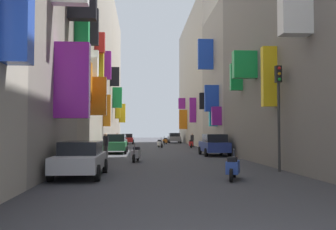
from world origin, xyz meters
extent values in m
plane|color=#38383D|center=(0.00, 30.00, 0.00)|extent=(140.00, 140.00, 0.00)
cube|color=blue|center=(-4.66, 5.57, 4.84)|extent=(0.68, 0.61, 2.68)
cube|color=red|center=(-4.51, 14.21, 4.18)|extent=(0.99, 0.40, 1.67)
cube|color=purple|center=(-4.31, 11.31, 3.85)|extent=(1.38, 0.50, 3.05)
cube|color=green|center=(-4.64, 15.86, 7.57)|extent=(0.72, 0.57, 2.90)
cube|color=#9E9384|center=(-8.00, 19.15, 8.89)|extent=(6.00, 4.91, 17.78)
cube|color=white|center=(-4.63, 20.23, 6.16)|extent=(0.73, 0.39, 1.62)
cube|color=orange|center=(-4.31, 18.93, 3.91)|extent=(1.38, 0.41, 2.30)
cube|color=orange|center=(-4.69, 17.86, 4.64)|extent=(0.61, 0.63, 2.22)
cube|color=white|center=(-4.62, 19.56, 5.07)|extent=(0.77, 0.59, 2.55)
cube|color=black|center=(-4.67, 20.67, 8.61)|extent=(0.67, 0.41, 2.39)
cube|color=#9E9384|center=(-8.00, 30.85, 8.92)|extent=(6.00, 18.50, 17.85)
cube|color=red|center=(-4.63, 24.28, 8.41)|extent=(0.75, 0.52, 1.50)
cube|color=yellow|center=(-4.70, 24.94, 6.37)|extent=(0.61, 0.64, 3.15)
cube|color=black|center=(-4.49, 38.68, 7.94)|extent=(1.01, 0.40, 2.14)
cube|color=orange|center=(-4.66, 30.90, 3.69)|extent=(0.68, 0.54, 2.91)
cube|color=purple|center=(-4.61, 29.91, 7.69)|extent=(0.78, 0.64, 2.50)
cube|color=#9E9384|center=(-8.00, 50.05, 9.35)|extent=(6.00, 19.89, 18.69)
cube|color=yellow|center=(-4.66, 47.17, 4.72)|extent=(0.69, 0.42, 2.49)
cube|color=yellow|center=(-4.50, 56.28, 4.65)|extent=(1.00, 0.54, 2.97)
cube|color=green|center=(-4.43, 42.34, 5.89)|extent=(1.14, 0.59, 2.50)
cube|color=yellow|center=(4.65, 13.75, 4.45)|extent=(0.69, 0.40, 2.91)
cube|color=green|center=(4.61, 19.89, 5.29)|extent=(0.78, 0.39, 1.72)
cube|color=green|center=(4.33, 16.90, 5.57)|extent=(1.34, 0.56, 1.54)
cube|color=white|center=(4.41, 9.99, 6.69)|extent=(1.19, 0.65, 2.37)
cube|color=gray|center=(8.00, 30.56, 6.44)|extent=(6.00, 10.18, 12.88)
cube|color=black|center=(4.47, 30.98, 4.62)|extent=(1.06, 0.54, 1.54)
cube|color=blue|center=(4.41, 27.42, 4.56)|extent=(1.17, 0.49, 2.23)
cube|color=#19B2BF|center=(4.65, 28.04, 3.06)|extent=(0.70, 0.50, 1.69)
cube|color=purple|center=(4.60, 26.33, 3.03)|extent=(0.79, 0.40, 1.52)
cube|color=blue|center=(4.31, 29.70, 8.78)|extent=(1.39, 0.37, 2.76)
cube|color=#B2A899|center=(8.00, 47.83, 8.80)|extent=(6.00, 24.35, 17.61)
cube|color=orange|center=(4.43, 49.19, 3.46)|extent=(1.14, 0.35, 2.73)
cube|color=purple|center=(4.62, 40.53, 4.29)|extent=(0.76, 0.45, 2.94)
cube|color=purple|center=(4.50, 51.45, 5.87)|extent=(1.00, 0.53, 1.60)
cube|color=navy|center=(3.87, 23.66, 0.65)|extent=(1.67, 4.15, 0.70)
cube|color=black|center=(3.87, 23.45, 1.29)|extent=(1.47, 2.32, 0.58)
cylinder|color=black|center=(3.03, 25.03, 0.30)|extent=(0.18, 0.60, 0.60)
cylinder|color=black|center=(4.70, 25.03, 0.30)|extent=(0.18, 0.60, 0.60)
cylinder|color=black|center=(3.03, 22.29, 0.30)|extent=(0.18, 0.60, 0.60)
cylinder|color=black|center=(4.70, 22.29, 0.30)|extent=(0.18, 0.60, 0.60)
cube|color=#236638|center=(-3.66, 26.91, 0.63)|extent=(1.85, 4.23, 0.66)
cube|color=black|center=(-3.66, 27.13, 1.25)|extent=(1.63, 2.37, 0.60)
cylinder|color=black|center=(-2.73, 25.52, 0.30)|extent=(0.18, 0.60, 0.60)
cylinder|color=black|center=(-4.58, 25.52, 0.30)|extent=(0.18, 0.60, 0.60)
cylinder|color=black|center=(-2.73, 28.31, 0.30)|extent=(0.18, 0.60, 0.60)
cylinder|color=black|center=(-4.58, 28.31, 0.30)|extent=(0.18, 0.60, 0.60)
cube|color=slate|center=(3.45, 52.50, 0.65)|extent=(1.67, 4.29, 0.70)
cube|color=black|center=(3.45, 52.28, 1.25)|extent=(1.47, 2.40, 0.52)
cylinder|color=black|center=(2.62, 53.91, 0.30)|extent=(0.18, 0.60, 0.60)
cylinder|color=black|center=(4.29, 53.91, 0.30)|extent=(0.18, 0.60, 0.60)
cylinder|color=black|center=(2.62, 51.08, 0.30)|extent=(0.18, 0.60, 0.60)
cylinder|color=black|center=(4.29, 51.08, 0.30)|extent=(0.18, 0.60, 0.60)
cube|color=#B21E1E|center=(-3.45, 49.06, 0.60)|extent=(1.66, 4.29, 0.60)
cube|color=black|center=(-3.45, 49.28, 1.16)|extent=(1.46, 2.40, 0.52)
cylinder|color=black|center=(-2.62, 47.65, 0.30)|extent=(0.18, 0.60, 0.60)
cylinder|color=black|center=(-4.28, 47.65, 0.30)|extent=(0.18, 0.60, 0.60)
cylinder|color=black|center=(-2.62, 50.48, 0.30)|extent=(0.18, 0.60, 0.60)
cylinder|color=black|center=(-4.28, 50.48, 0.30)|extent=(0.18, 0.60, 0.60)
cube|color=white|center=(-3.96, 37.74, 0.58)|extent=(1.73, 4.34, 0.56)
cube|color=black|center=(-3.96, 37.95, 1.10)|extent=(1.53, 2.43, 0.47)
cylinder|color=black|center=(-3.10, 36.30, 0.30)|extent=(0.18, 0.60, 0.60)
cylinder|color=black|center=(-4.83, 36.30, 0.30)|extent=(0.18, 0.60, 0.60)
cylinder|color=black|center=(-3.10, 39.17, 0.30)|extent=(0.18, 0.60, 0.60)
cylinder|color=black|center=(-4.83, 39.17, 0.30)|extent=(0.18, 0.60, 0.60)
cube|color=#B7B7BC|center=(-3.93, 11.13, 0.59)|extent=(1.66, 4.32, 0.58)
cube|color=black|center=(-3.93, 11.35, 1.14)|extent=(1.46, 2.42, 0.51)
cylinder|color=black|center=(-3.10, 9.71, 0.30)|extent=(0.18, 0.60, 0.60)
cylinder|color=black|center=(-4.76, 9.71, 0.30)|extent=(0.18, 0.60, 0.60)
cylinder|color=black|center=(-3.10, 12.56, 0.30)|extent=(0.18, 0.60, 0.60)
cylinder|color=black|center=(-4.76, 12.56, 0.30)|extent=(0.18, 0.60, 0.60)
cube|color=#2D4CAD|center=(1.87, 9.82, 0.46)|extent=(0.77, 1.18, 0.45)
cube|color=black|center=(1.81, 9.62, 0.77)|extent=(0.48, 0.63, 0.16)
cylinder|color=#4C4C51|center=(2.05, 10.34, 0.79)|extent=(0.14, 0.28, 0.68)
cylinder|color=black|center=(2.09, 10.47, 0.24)|extent=(0.25, 0.49, 0.48)
cylinder|color=black|center=(1.65, 9.16, 0.24)|extent=(0.25, 0.49, 0.48)
cube|color=red|center=(3.82, 36.20, 0.46)|extent=(0.51, 1.14, 0.45)
cube|color=black|center=(3.81, 35.99, 0.77)|extent=(0.35, 0.58, 0.16)
cylinder|color=#4C4C51|center=(3.85, 36.75, 0.79)|extent=(0.08, 0.28, 0.68)
cylinder|color=black|center=(3.86, 36.89, 0.24)|extent=(0.13, 0.49, 0.48)
cylinder|color=black|center=(3.78, 35.50, 0.24)|extent=(0.13, 0.49, 0.48)
cube|color=silver|center=(0.56, 37.02, 0.46)|extent=(0.63, 1.18, 0.45)
cube|color=black|center=(0.52, 37.22, 0.77)|extent=(0.42, 0.61, 0.16)
cylinder|color=#4C4C51|center=(0.66, 36.47, 0.79)|extent=(0.11, 0.28, 0.68)
cylinder|color=black|center=(0.68, 36.33, 0.24)|extent=(0.18, 0.49, 0.48)
cylinder|color=black|center=(0.43, 37.71, 0.24)|extent=(0.18, 0.49, 0.48)
cube|color=orange|center=(1.76, 47.49, 0.46)|extent=(0.75, 1.20, 0.45)
cube|color=black|center=(1.82, 47.69, 0.77)|extent=(0.47, 0.63, 0.16)
cylinder|color=#4C4C51|center=(1.60, 46.95, 0.79)|extent=(0.14, 0.28, 0.68)
cylinder|color=black|center=(1.56, 46.82, 0.24)|extent=(0.24, 0.49, 0.48)
cylinder|color=black|center=(1.97, 48.16, 0.24)|extent=(0.24, 0.49, 0.48)
cube|color=#ADADB2|center=(-1.83, 18.36, 0.46)|extent=(0.61, 1.17, 0.45)
cube|color=black|center=(-1.80, 18.57, 0.77)|extent=(0.40, 0.60, 0.16)
cylinder|color=#4C4C51|center=(-1.92, 17.81, 0.79)|extent=(0.10, 0.28, 0.68)
cylinder|color=black|center=(-1.94, 17.67, 0.24)|extent=(0.17, 0.49, 0.48)
cylinder|color=black|center=(-1.73, 19.05, 0.24)|extent=(0.17, 0.49, 0.48)
cylinder|color=#252525|center=(4.24, 38.32, 0.37)|extent=(0.36, 0.36, 0.75)
cylinder|color=black|center=(4.24, 38.32, 1.04)|extent=(0.42, 0.42, 0.59)
sphere|color=tan|center=(4.24, 38.32, 1.44)|extent=(0.20, 0.20, 0.20)
cylinder|color=#303030|center=(-3.96, 22.26, 0.40)|extent=(0.39, 0.39, 0.81)
cylinder|color=black|center=(-3.96, 22.26, 1.13)|extent=(0.46, 0.46, 0.64)
sphere|color=tan|center=(-3.96, 22.26, 1.55)|extent=(0.22, 0.22, 0.22)
cylinder|color=#262626|center=(-4.30, 40.70, 0.39)|extent=(0.38, 0.38, 0.77)
cylinder|color=#335199|center=(-4.30, 40.70, 1.08)|extent=(0.45, 0.45, 0.61)
sphere|color=tan|center=(-4.30, 40.70, 1.49)|extent=(0.21, 0.21, 0.21)
cylinder|color=#2D2D2D|center=(4.62, 12.42, 2.00)|extent=(0.12, 0.12, 3.99)
cube|color=black|center=(4.62, 12.42, 4.37)|extent=(0.26, 0.26, 0.75)
sphere|color=red|center=(4.62, 12.28, 4.62)|extent=(0.14, 0.14, 0.14)
sphere|color=orange|center=(4.62, 12.28, 4.37)|extent=(0.14, 0.14, 0.14)
sphere|color=green|center=(4.62, 12.28, 4.12)|extent=(0.14, 0.14, 0.14)
camera|label=1|loc=(-1.55, -4.10, 1.81)|focal=40.48mm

